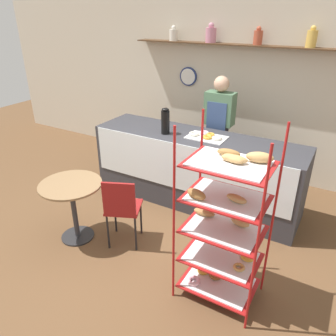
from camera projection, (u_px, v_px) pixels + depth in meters
ground_plane at (150, 246)px, 3.89m from camera, size 14.00×14.00×0.00m
back_wall at (233, 90)px, 5.26m from camera, size 10.00×0.30×2.70m
display_counter at (195, 170)px, 4.60m from camera, size 2.91×0.76×1.00m
pastry_rack at (224, 223)px, 2.90m from camera, size 0.75×0.54×1.75m
person_worker at (218, 129)px, 4.82m from camera, size 0.42×0.23×1.71m
cafe_table at (72, 197)px, 3.80m from camera, size 0.72×0.72×0.75m
cafe_chair at (122, 206)px, 3.67m from camera, size 0.50×0.50×0.88m
coffee_carafe at (165, 121)px, 4.39m from camera, size 0.11×0.11×0.36m
donut_tray_counter at (206, 136)px, 4.32m from camera, size 0.51×0.33×0.05m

